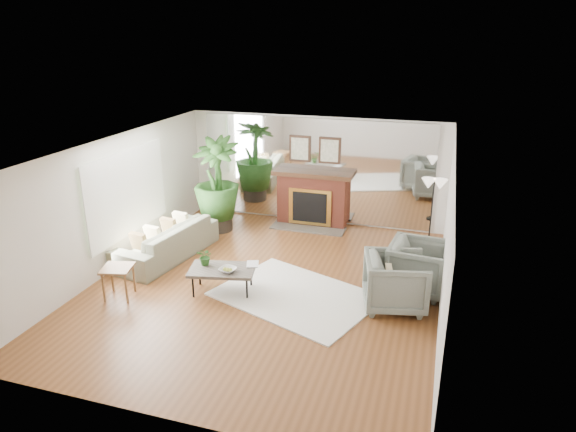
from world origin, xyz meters
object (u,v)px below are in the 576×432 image
(armchair_front, at_px, (396,282))
(potted_ficus, at_px, (217,182))
(side_table, at_px, (118,272))
(floor_lamp, at_px, (434,190))
(fireplace, at_px, (312,197))
(sofa, at_px, (167,241))
(coffee_table, at_px, (222,270))
(armchair_back, at_px, (418,267))

(armchair_front, bearing_deg, potted_ficus, 48.09)
(side_table, bearing_deg, floor_lamp, 35.91)
(potted_ficus, bearing_deg, side_table, -95.24)
(fireplace, bearing_deg, sofa, -130.93)
(fireplace, bearing_deg, armchair_front, -55.49)
(sofa, bearing_deg, armchair_front, 90.72)
(armchair_front, xyz_separation_m, floor_lamp, (0.42, 2.53, 0.87))
(coffee_table, distance_m, armchair_front, 2.94)
(armchair_front, distance_m, side_table, 4.65)
(coffee_table, relative_size, sofa, 0.52)
(armchair_front, relative_size, floor_lamp, 0.64)
(fireplace, bearing_deg, potted_ficus, -153.16)
(sofa, bearing_deg, side_table, 10.69)
(potted_ficus, bearing_deg, armchair_back, -20.06)
(side_table, height_order, floor_lamp, floor_lamp)
(fireplace, height_order, armchair_front, fireplace)
(fireplace, relative_size, floor_lamp, 1.33)
(armchair_front, xyz_separation_m, side_table, (-4.53, -1.05, 0.01))
(armchair_front, bearing_deg, side_table, 90.10)
(fireplace, height_order, side_table, fireplace)
(armchair_front, bearing_deg, sofa, 68.85)
(armchair_back, relative_size, armchair_front, 1.00)
(fireplace, distance_m, coffee_table, 3.75)
(armchair_back, relative_size, side_table, 1.68)
(coffee_table, bearing_deg, potted_ficus, 115.77)
(coffee_table, bearing_deg, fireplace, 80.22)
(armchair_back, height_order, armchair_front, armchair_back)
(sofa, xyz_separation_m, armchair_back, (4.90, 0.02, 0.11))
(fireplace, height_order, floor_lamp, fireplace)
(armchair_front, xyz_separation_m, potted_ficus, (-4.22, 2.33, 0.69))
(armchair_front, bearing_deg, floor_lamp, -22.39)
(side_table, height_order, potted_ficus, potted_ficus)
(armchair_back, xyz_separation_m, side_table, (-4.85, -1.73, 0.01))
(armchair_back, height_order, side_table, armchair_back)
(sofa, distance_m, armchair_front, 4.63)
(potted_ficus, xyz_separation_m, floor_lamp, (4.64, 0.20, 0.18))
(armchair_back, distance_m, armchair_front, 0.75)
(fireplace, distance_m, armchair_back, 3.71)
(coffee_table, xyz_separation_m, floor_lamp, (3.34, 2.90, 0.91))
(armchair_back, bearing_deg, sofa, 96.25)
(coffee_table, xyz_separation_m, sofa, (-1.67, 1.03, -0.06))
(potted_ficus, height_order, floor_lamp, potted_ficus)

